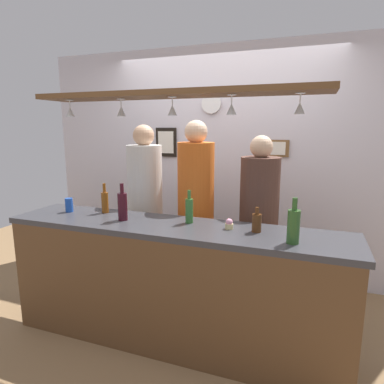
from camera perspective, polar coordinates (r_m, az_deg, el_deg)
The scene contains 22 objects.
ground_plane at distance 3.27m, azimuth -0.64°, elevation -20.58°, with size 8.00×8.00×0.00m, color olive.
back_wall at distance 3.85m, azimuth 5.14°, elevation 4.86°, with size 4.40×0.06×2.60m, color silver.
bar_counter at distance 2.54m, azimuth -4.79°, elevation -13.36°, with size 2.70×0.55×0.98m.
overhead_glass_rack at distance 2.51m, azimuth -3.27°, elevation 16.43°, with size 2.20×0.36×0.04m, color brown.
hanging_wineglass_far_left at distance 2.92m, azimuth -20.15°, elevation 12.85°, with size 0.07×0.07×0.13m.
hanging_wineglass_left at distance 2.70m, azimuth -12.03°, elevation 13.46°, with size 0.07×0.07×0.13m.
hanging_wineglass_center_left at distance 2.47m, azimuth -3.39°, elevation 13.92°, with size 0.07×0.07×0.13m.
hanging_wineglass_center at distance 2.32m, azimuth 6.78°, elevation 14.05°, with size 0.07×0.07×0.13m.
hanging_wineglass_center_right at distance 2.30m, azimuth 17.98°, elevation 13.63°, with size 0.07×0.07×0.13m.
person_left_white_patterned_shirt at distance 3.32m, azimuth -8.02°, elevation -0.57°, with size 0.34×0.34×1.74m.
person_middle_orange_shirt at distance 3.10m, azimuth 0.67°, elevation -0.79°, with size 0.34×0.34×1.78m.
person_right_brown_shirt at distance 2.98m, azimuth 11.41°, elevation -3.17°, with size 0.34×0.34×1.65m.
bottle_wine_dark_red at distance 2.72m, azimuth -11.83°, elevation -2.33°, with size 0.08×0.08×0.30m.
bottle_beer_brown_stubby at distance 2.42m, azimuth 11.03°, elevation -5.12°, with size 0.07×0.07×0.18m.
bottle_beer_amber_tall at distance 2.99m, azimuth -14.71°, elevation -1.58°, with size 0.06×0.06×0.26m.
bottle_beer_green_import at distance 2.59m, azimuth -0.48°, elevation -3.09°, with size 0.06×0.06×0.26m.
bottle_champagne_green at distance 2.23m, azimuth 17.01°, elevation -5.53°, with size 0.08×0.08×0.30m.
drink_can at distance 3.13m, azimuth -20.32°, elevation -2.11°, with size 0.07×0.07×0.12m, color #1E4CB2.
cupcake at distance 2.47m, azimuth 6.39°, elevation -5.50°, with size 0.06×0.06×0.08m.
picture_frame_caricature at distance 4.02m, azimuth -4.46°, elevation 8.50°, with size 0.26×0.02×0.34m.
picture_frame_lower_pair at distance 3.68m, azimuth 13.96°, elevation 7.28°, with size 0.30×0.02×0.18m.
wall_clock at distance 3.82m, azimuth 3.34°, elevation 14.91°, with size 0.22×0.22×0.03m, color white.
Camera 1 is at (0.99, -2.60, 1.72)m, focal length 31.11 mm.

